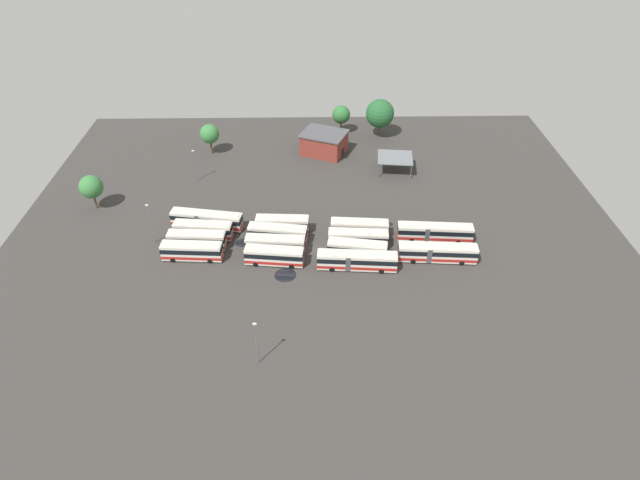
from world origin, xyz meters
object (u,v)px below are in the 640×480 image
Objects in this scene: bus_row3_slot3 at (435,232)px; lamp_post_by_building at (151,222)px; bus_row0_slot3 at (206,219)px; bus_row1_slot2 at (278,233)px; bus_row0_slot1 at (197,240)px; tree_northwest at (91,187)px; bus_row3_slot1 at (437,253)px; tree_east_edge at (380,114)px; bus_row1_slot3 at (282,224)px; maintenance_shelter at (395,158)px; bus_row2_slot1 at (357,249)px; bus_row2_slot2 at (358,238)px; bus_row2_slot3 at (359,228)px; bus_row1_slot1 at (275,244)px; lamp_post_mid_lot at (256,342)px; bus_row2_slot0 at (357,260)px; bus_row0_slot2 at (203,230)px; lamp_post_far_corner at (195,164)px; bus_row0_slot0 at (192,251)px; bus_row1_slot0 at (274,256)px; tree_northeast at (210,134)px; depot_building at (324,143)px.

lamp_post_by_building is at bearing 179.89° from bus_row3_slot3.
bus_row1_slot2 is (14.87, -5.17, -0.00)m from bus_row0_slot3.
tree_northwest is (-24.34, 14.60, 3.47)m from bus_row0_slot1.
tree_east_edge is at bearing 95.71° from bus_row3_slot1.
maintenance_shelter is at bearing 43.69° from bus_row1_slot3.
bus_row2_slot1 is 3.56m from bus_row2_slot2.
bus_row2_slot3 is 14.97m from bus_row3_slot3.
bus_row2_slot1 is (15.71, -1.84, -0.00)m from bus_row1_slot1.
bus_row1_slot1 is at bearing -116.67° from tree_east_edge.
bus_row2_slot1 is at bearing -18.24° from tree_northwest.
bus_row0_slot3 and bus_row3_slot1 have the same top height.
bus_row2_slot2 is (31.55, -0.15, 0.00)m from bus_row0_slot1.
lamp_post_mid_lot is at bearing -64.51° from bus_row0_slot1.
bus_row2_slot0 is 1.28× the size of bus_row2_slot3.
bus_row0_slot2 is at bearing 173.61° from bus_row2_slot2.
bus_row0_slot2 is 15.04m from bus_row1_slot2.
tree_northwest is (-19.93, -11.56, 1.04)m from lamp_post_far_corner.
tree_northwest reaches higher than bus_row2_slot0.
bus_row1_slot3 is 36.14m from maintenance_shelter.
lamp_post_far_corner is (-20.92, 21.17, 2.43)m from bus_row1_slot3.
lamp_post_by_building is 20.12m from tree_northwest.
bus_row2_slot2 is 0.79× the size of bus_row3_slot1.
bus_row0_slot1 is (0.35, 3.58, -0.00)m from bus_row0_slot0.
bus_row1_slot0 is at bearing -16.33° from lamp_post_by_building.
lamp_post_mid_lot reaches higher than maintenance_shelter.
lamp_post_mid_lot is 71.30m from tree_northeast.
bus_row1_slot1 is 0.78× the size of bus_row3_slot3.
bus_row1_slot1 is at bearing -94.78° from bus_row1_slot2.
bus_row1_slot0 is at bearing -19.12° from bus_row0_slot1.
lamp_post_by_building reaches higher than bus_row2_slot2.
maintenance_shelter is at bearing 71.08° from bus_row2_slot1.
depot_building reaches higher than bus_row2_slot1.
bus_row3_slot1 is (30.80, 0.38, 0.00)m from bus_row1_slot0.
bus_row0_slot3 is 1.30× the size of bus_row2_slot1.
bus_row1_slot2 is 1.33× the size of lamp_post_by_building.
tree_northeast is at bearing -168.37° from tree_east_edge.
bus_row0_slot2 is 31.02m from bus_row2_slot2.
bus_row1_slot3 is at bearing 85.91° from lamp_post_mid_lot.
bus_row2_slot3 and bus_row3_slot3 have the same top height.
bus_row1_slot2 and bus_row2_slot3 have the same top height.
maintenance_shelter is (-3.56, 34.89, 1.59)m from bus_row3_slot1.
bus_row1_slot2 is 1.33× the size of maintenance_shelter.
lamp_post_far_corner reaches higher than bus_row3_slot3.
bus_row2_slot2 and bus_row3_slot1 have the same top height.
bus_row0_slot2 is 0.79× the size of bus_row3_slot1.
bus_row2_slot3 is 16.38m from bus_row3_slot1.
bus_row3_slot1 is at bearing -42.36° from tree_northeast.
bus_row2_slot0 is at bearing 53.29° from lamp_post_mid_lot.
lamp_post_by_building reaches higher than tree_northwest.
bus_row1_slot2 is at bearing -118.12° from tree_east_edge.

